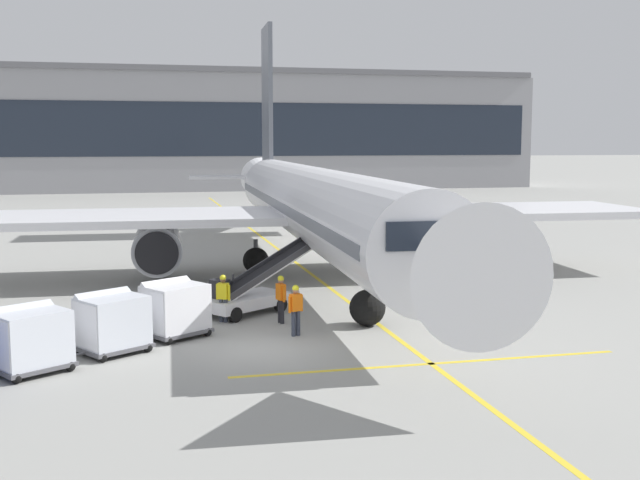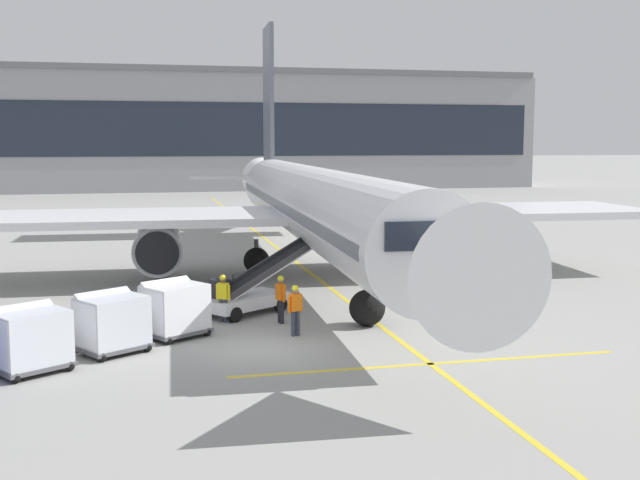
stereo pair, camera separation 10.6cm
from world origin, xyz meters
The scene contains 13 objects.
ground_plane centered at (0.00, 0.00, 0.00)m, with size 600.00×600.00×0.00m, color gray.
parked_airplane centered at (4.59, 13.32, 3.43)m, with size 33.88×43.31×14.39m.
belt_loader centered at (0.36, 5.44, 0.81)m, with size 5.17×4.21×2.59m.
baggage_cart_lead centered at (-2.64, 2.29, 1.00)m, with size 2.72×2.44×1.91m.
baggage_cart_second centered at (-4.63, 0.69, 1.00)m, with size 2.72×2.44×1.91m.
baggage_cart_third centered at (-6.83, -0.92, 1.00)m, with size 2.72×2.44×1.91m.
ground_crew_by_loader centered at (-0.80, 4.09, 1.00)m, with size 0.49×0.41×1.74m.
ground_crew_by_carts centered at (1.35, 1.49, 1.00)m, with size 0.54×0.36×1.74m.
ground_crew_marshaller centered at (1.20, 3.45, 1.00)m, with size 0.34×0.55×1.74m.
safety_cone_engine_keepout centered at (-1.39, 7.81, 0.35)m, with size 0.63×0.63×0.71m.
apron_guidance_line_lead_in centered at (4.57, 12.50, 0.00)m, with size 0.20×110.00×0.01m.
apron_guidance_line_stop_bar centered at (4.56, -2.73, 0.00)m, with size 12.00×0.20×0.01m.
terminal_building centered at (-0.75, 85.33, 7.92)m, with size 103.11×15.06×15.94m.
Camera 1 is at (-3.83, -24.03, 6.55)m, focal length 44.30 mm.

